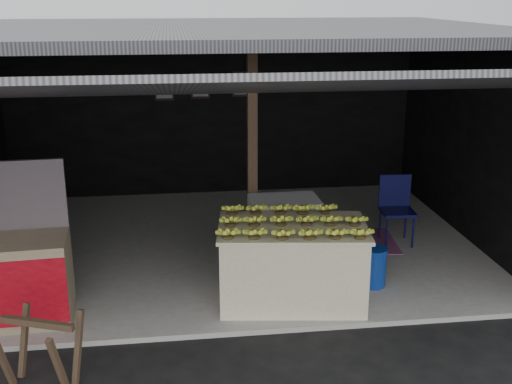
{
  "coord_description": "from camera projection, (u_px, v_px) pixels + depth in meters",
  "views": [
    {
      "loc": [
        -0.68,
        -5.89,
        3.41
      ],
      "look_at": [
        0.29,
        1.49,
        1.1
      ],
      "focal_mm": 45.0,
      "sensor_mm": 36.0,
      "label": 1
    }
  ],
  "objects": [
    {
      "name": "ground",
      "position": [
        247.0,
        336.0,
        6.67
      ],
      "size": [
        80.0,
        80.0,
        0.0
      ],
      "primitive_type": "plane",
      "color": "black",
      "rests_on": "ground"
    },
    {
      "name": "concrete_slab",
      "position": [
        226.0,
        244.0,
        9.03
      ],
      "size": [
        7.0,
        5.0,
        0.06
      ],
      "primitive_type": "cube",
      "color": "gray",
      "rests_on": "ground"
    },
    {
      "name": "shophouse",
      "position": [
        222.0,
        94.0,
        8.72
      ],
      "size": [
        7.4,
        7.29,
        3.02
      ],
      "color": "black",
      "rests_on": "ground"
    },
    {
      "name": "banana_table",
      "position": [
        292.0,
        264.0,
        7.19
      ],
      "size": [
        1.76,
        1.21,
        0.91
      ],
      "rotation": [
        0.0,
        0.0,
        -0.13
      ],
      "color": "white",
      "rests_on": "concrete_slab"
    },
    {
      "name": "banana_pile",
      "position": [
        293.0,
        218.0,
        7.02
      ],
      "size": [
        1.62,
        1.1,
        0.18
      ],
      "primitive_type": null,
      "rotation": [
        0.0,
        0.0,
        -0.13
      ],
      "color": "yellow",
      "rests_on": "banana_table"
    },
    {
      "name": "white_crate",
      "position": [
        284.0,
        235.0,
        8.01
      ],
      "size": [
        0.86,
        0.6,
        0.94
      ],
      "rotation": [
        0.0,
        0.0,
        0.02
      ],
      "color": "white",
      "rests_on": "concrete_slab"
    },
    {
      "name": "sawhorse",
      "position": [
        40.0,
        345.0,
        5.69
      ],
      "size": [
        0.77,
        0.77,
        0.67
      ],
      "rotation": [
        0.0,
        0.0,
        -0.37
      ],
      "color": "#483324",
      "rests_on": "ground"
    },
    {
      "name": "water_barrel",
      "position": [
        373.0,
        268.0,
        7.64
      ],
      "size": [
        0.3,
        0.3,
        0.45
      ],
      "primitive_type": "cylinder",
      "color": "navy",
      "rests_on": "concrete_slab"
    },
    {
      "name": "plastic_chair",
      "position": [
        396.0,
        203.0,
        8.93
      ],
      "size": [
        0.47,
        0.47,
        0.94
      ],
      "rotation": [
        0.0,
        0.0,
        -0.07
      ],
      "color": "#0A0B39",
      "rests_on": "concrete_slab"
    },
    {
      "name": "magenta_rug",
      "position": [
        342.0,
        241.0,
        9.05
      ],
      "size": [
        1.6,
        1.15,
        0.01
      ],
      "primitive_type": "cube",
      "rotation": [
        0.0,
        0.0,
        -0.1
      ],
      "color": "#791B62",
      "rests_on": "concrete_slab"
    },
    {
      "name": "picture_frames",
      "position": [
        202.0,
        86.0,
        10.72
      ],
      "size": [
        1.62,
        0.04,
        0.46
      ],
      "color": "black",
      "rests_on": "shophouse"
    }
  ]
}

